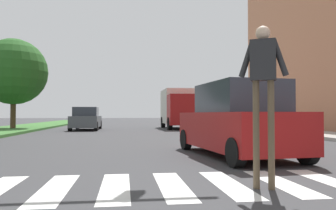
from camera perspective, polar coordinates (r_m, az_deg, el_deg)
The scene contains 9 objects.
ground_plane at distance 26.83m, azimuth -5.87°, elevation -3.99°, with size 140.00×140.00×0.00m, color #38383A.
crosswalk at distance 5.41m, azimuth 0.78°, elevation -13.65°, with size 5.85×2.20×0.01m.
median_strip at distance 26.02m, azimuth -25.03°, elevation -3.76°, with size 4.17×64.00×0.15m, color #386B2D.
tree_far at distance 25.73m, azimuth -25.03°, elevation 5.20°, with size 4.62×4.62×6.27m.
sidewalk_right at distance 26.77m, azimuth 14.62°, elevation -3.79°, with size 3.00×64.00×0.15m, color #9E9991.
pedestrian_performer at distance 5.28m, azimuth 16.07°, elevation 4.20°, with size 0.70×0.42×2.49m.
suv_crossing at distance 9.18m, azimuth 11.75°, elevation -2.82°, with size 2.40×4.77×1.97m.
sedan_midblock at distance 24.37m, azimuth -13.89°, elevation -2.41°, with size 1.91×4.47×1.63m.
truck_box_delivery at distance 26.11m, azimuth 1.93°, elevation -0.47°, with size 2.40×6.20×3.10m.
Camera 1 is at (-0.76, 3.21, 1.14)m, focal length 35.42 mm.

